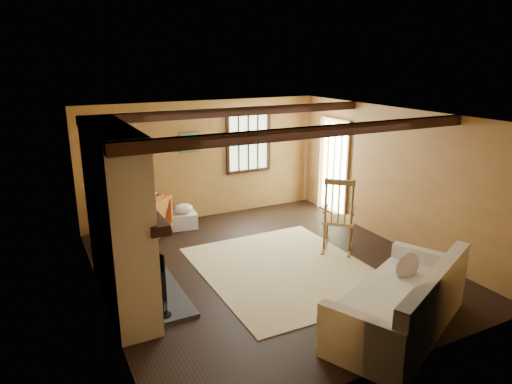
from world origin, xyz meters
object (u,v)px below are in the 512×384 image
laundry_basket (184,220)px  armchair (141,218)px  rocking_chair (339,218)px  sofa (403,306)px  fireplace (119,224)px

laundry_basket → armchair: (-0.86, -0.18, 0.25)m
rocking_chair → sofa: bearing=112.6°
fireplace → rocking_chair: (3.69, 0.13, -0.56)m
rocking_chair → laundry_basket: 3.03m
sofa → laundry_basket: bearing=80.5°
rocking_chair → armchair: (-2.96, 1.98, -0.15)m
rocking_chair → laundry_basket: size_ratio=2.58×
fireplace → sofa: size_ratio=0.99×
rocking_chair → sofa: size_ratio=0.53×
fireplace → laundry_basket: bearing=55.2°
laundry_basket → armchair: size_ratio=0.57×
sofa → laundry_basket: size_ratio=4.84×
fireplace → rocking_chair: size_ratio=1.86×
sofa → laundry_basket: (-1.26, 4.56, -0.17)m
armchair → sofa: bearing=67.5°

